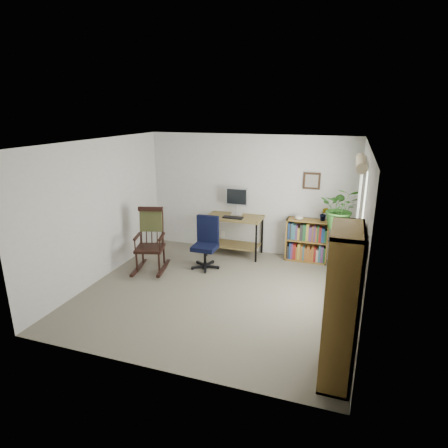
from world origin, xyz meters
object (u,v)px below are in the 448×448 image
(desk, at_px, (234,236))
(low_bookshelf, at_px, (307,240))
(office_chair, at_px, (205,243))
(tall_bookshelf, at_px, (341,306))
(rocking_chair, at_px, (149,240))

(desk, bearing_deg, low_bookshelf, 4.79)
(office_chair, bearing_deg, tall_bookshelf, -46.35)
(office_chair, xyz_separation_m, rocking_chair, (-0.92, -0.41, 0.10))
(desk, height_order, low_bookshelf, low_bookshelf)
(tall_bookshelf, bearing_deg, low_bookshelf, 102.12)
(desk, bearing_deg, tall_bookshelf, -55.80)
(desk, distance_m, office_chair, 0.90)
(office_chair, distance_m, rocking_chair, 1.01)
(low_bookshelf, relative_size, tall_bookshelf, 0.48)
(office_chair, bearing_deg, low_bookshelf, 25.58)
(office_chair, height_order, rocking_chair, rocking_chair)
(rocking_chair, bearing_deg, desk, 29.44)
(rocking_chair, xyz_separation_m, tall_bookshelf, (3.37, -1.89, 0.28))
(desk, xyz_separation_m, office_chair, (-0.32, -0.84, 0.09))
(desk, relative_size, office_chair, 1.13)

